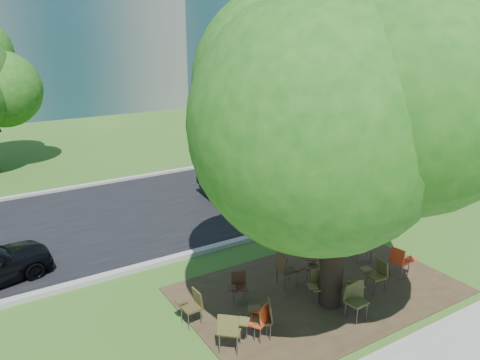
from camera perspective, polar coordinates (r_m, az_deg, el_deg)
ground at (r=12.40m, az=4.42°, el=-13.53°), size 160.00×160.00×0.00m
dirt_patch at (r=12.60m, az=9.58°, el=-13.09°), size 7.00×4.50×0.03m
asphalt_road at (r=17.92m, az=-8.84°, el=-3.35°), size 80.00×8.00×0.04m
kerb_near at (r=14.58m, az=-2.57°, el=-8.07°), size 80.00×0.25×0.14m
kerb_far at (r=21.55m, az=-13.15°, el=0.20°), size 80.00×0.25×0.14m
bg_tree_3 at (r=26.70m, az=0.85°, el=14.86°), size 5.60×5.60×7.84m
bg_tree_4 at (r=31.05m, az=14.80°, el=13.45°), size 5.00×5.00×6.85m
main_tree at (r=10.33m, az=12.56°, el=10.45°), size 7.20×7.20×8.80m
school_bus at (r=21.38m, az=14.05°, el=4.87°), size 13.10×4.03×3.15m
chair_0 at (r=10.51m, az=2.40°, el=-16.47°), size 0.57×0.69×0.84m
chair_1 at (r=10.11m, az=-1.14°, el=-17.55°), size 0.82×0.65×0.95m
chair_2 at (r=10.57m, az=2.98°, el=-16.12°), size 0.58×0.74×0.88m
chair_3 at (r=11.91m, az=9.53°, el=-12.25°), size 0.69×0.54×0.84m
chair_4 at (r=11.68m, az=13.68°, el=-12.99°), size 0.73×0.57×0.90m
chair_5 at (r=11.40m, az=13.76°, el=-13.83°), size 0.59×0.58×0.89m
chair_6 at (r=12.67m, az=16.38°, el=-10.73°), size 0.51×0.61×0.87m
chair_7 at (r=13.48m, az=18.94°, el=-9.13°), size 0.60×0.59×0.89m
chair_8 at (r=11.04m, az=-5.83°, el=-14.73°), size 0.51×0.54×0.83m
chair_9 at (r=11.77m, az=-0.21°, el=-12.55°), size 0.63×0.50×0.79m
chair_10 at (r=12.36m, az=5.65°, el=-10.48°), size 0.57×0.66×0.96m
chair_11 at (r=12.71m, az=9.39°, el=-10.18°), size 0.57×0.71×0.84m
chair_12 at (r=13.99m, az=14.61°, el=-7.45°), size 0.64×0.82×0.97m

